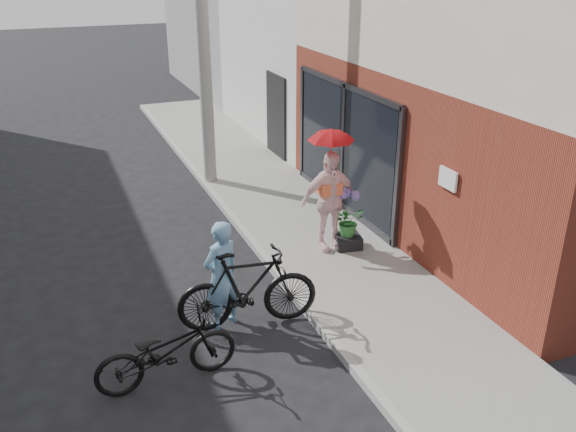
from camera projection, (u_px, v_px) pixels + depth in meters
ground at (253, 337)px, 8.41m from camera, size 80.00×80.00×0.00m
sidewalk at (327, 248)px, 10.81m from camera, size 2.20×24.00×0.12m
curb at (266, 259)px, 10.41m from camera, size 0.12×24.00×0.12m
brick_building at (575, 61)px, 11.42m from camera, size 8.09×8.00×6.00m
plaster_building at (385, 5)px, 17.15m from camera, size 8.00×6.00×7.00m
utility_pole at (202, 25)px, 12.48m from camera, size 0.28×0.28×7.00m
officer at (221, 275)px, 8.37m from camera, size 0.69×0.59×1.61m
bike_left at (166, 351)px, 7.36m from camera, size 1.77×0.68×0.92m
bike_right at (248, 289)px, 8.45m from camera, size 2.04×0.84×1.19m
kimono_woman at (329, 201)px, 10.34m from camera, size 1.03×0.43×1.76m
parasol at (331, 132)px, 9.85m from camera, size 0.74×0.74×0.65m
planter at (348, 241)px, 10.66m from camera, size 0.49×0.49×0.22m
potted_plant at (349, 221)px, 10.51m from camera, size 0.49×0.43×0.54m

